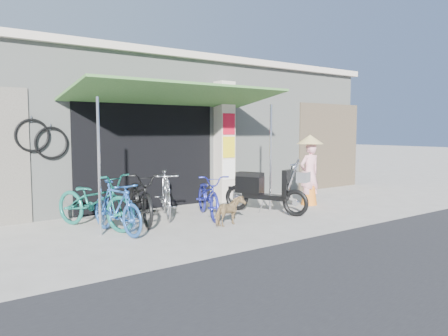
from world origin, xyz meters
TOP-DOWN VIEW (x-y plane):
  - ground at (0.00, 0.00)m, footprint 80.00×80.00m
  - bicycle_shop at (-0.00, 5.09)m, footprint 12.30×5.30m
  - shop_pillar at (0.85, 2.45)m, footprint 0.42×0.44m
  - awning at (-0.90, 1.63)m, footprint 4.60×1.88m
  - neighbour_right at (5.00, 2.59)m, footprint 2.60×0.06m
  - bike_teal at (-2.88, 1.33)m, footprint 1.38×2.05m
  - bike_blue at (-2.72, 0.72)m, footprint 0.66×1.60m
  - bike_black at (-1.97, 1.33)m, footprint 1.07×2.00m
  - bike_silver at (-1.34, 1.47)m, footprint 1.04×1.66m
  - bike_navy at (-0.62, 0.97)m, footprint 1.18×1.82m
  - street_dog at (-0.74, 0.07)m, footprint 0.70×0.44m
  - moped at (0.59, 0.64)m, footprint 0.97×1.86m
  - nun at (2.19, 0.78)m, footprint 0.64×0.64m

SIDE VIEW (x-z plane):
  - ground at x=0.00m, z-range 0.00..0.00m
  - street_dog at x=-0.74m, z-range 0.00..0.55m
  - bike_navy at x=-0.62m, z-range 0.00..0.91m
  - bike_blue at x=-2.72m, z-range 0.00..0.93m
  - bike_silver at x=-1.34m, z-range 0.00..0.97m
  - bike_black at x=-1.97m, z-range 0.00..1.00m
  - moped at x=0.59m, z-range -0.05..1.06m
  - bike_teal at x=-2.88m, z-range 0.00..1.02m
  - nun at x=2.19m, z-range 0.00..1.69m
  - neighbour_right at x=5.00m, z-range 0.00..2.60m
  - shop_pillar at x=0.85m, z-range 0.00..3.00m
  - bicycle_shop at x=0.00m, z-range 0.00..3.66m
  - awning at x=-0.90m, z-range 1.15..3.88m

